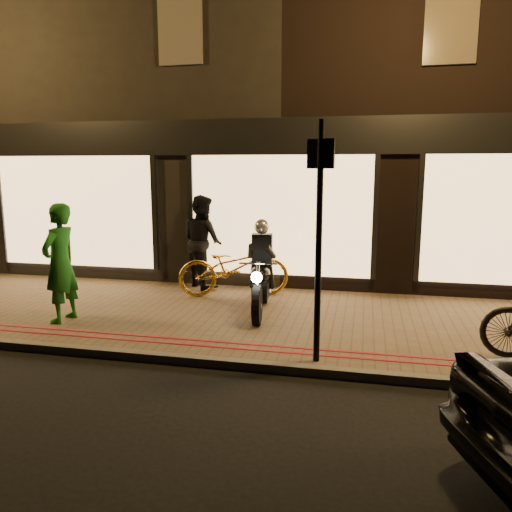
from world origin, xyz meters
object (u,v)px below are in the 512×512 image
Objects in this scene: motorcycle at (261,277)px; sign_post at (319,231)px; bicycle_gold at (234,267)px; person_green at (60,263)px.

motorcycle is 0.65× the size of sign_post.
sign_post is at bearing -66.72° from motorcycle.
person_green is at bearing 114.19° from bicycle_gold.
bicycle_gold is at bearing 122.28° from sign_post.
motorcycle is at bearing 116.93° from person_green.
sign_post reaches higher than person_green.
person_green is (-3.01, -1.16, 0.33)m from motorcycle.
motorcycle is at bearing -162.43° from bicycle_gold.
bicycle_gold is at bearing 120.17° from motorcycle.
bicycle_gold is 3.15m from person_green.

